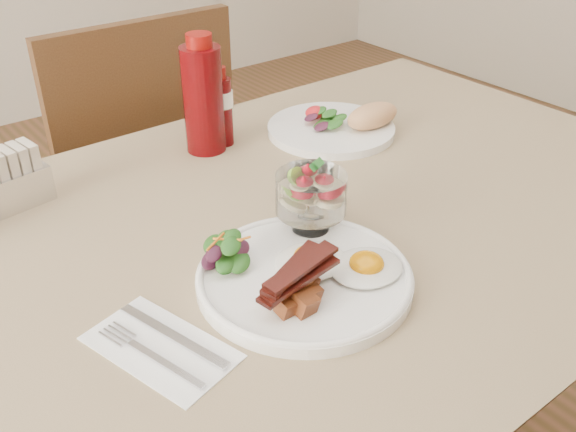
% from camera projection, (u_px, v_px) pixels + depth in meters
% --- Properties ---
extents(table, '(1.33, 0.88, 0.75)m').
position_uv_depth(table, '(311.00, 260.00, 1.03)').
color(table, '#513319').
rests_on(table, ground).
extents(chair_far, '(0.42, 0.42, 0.93)m').
position_uv_depth(chair_far, '(135.00, 180.00, 1.55)').
color(chair_far, '#513319').
rests_on(chair_far, ground).
extents(main_plate, '(0.28, 0.28, 0.02)m').
position_uv_depth(main_plate, '(304.00, 278.00, 0.83)').
color(main_plate, white).
rests_on(main_plate, table).
extents(fried_eggs, '(0.16, 0.16, 0.03)m').
position_uv_depth(fried_eggs, '(338.00, 263.00, 0.83)').
color(fried_eggs, silver).
rests_on(fried_eggs, main_plate).
extents(bacon_potato_pile, '(0.12, 0.07, 0.05)m').
position_uv_depth(bacon_potato_pile, '(297.00, 285.00, 0.76)').
color(bacon_potato_pile, maroon).
rests_on(bacon_potato_pile, main_plate).
extents(side_salad, '(0.07, 0.07, 0.04)m').
position_uv_depth(side_salad, '(227.00, 253.00, 0.83)').
color(side_salad, '#184813').
rests_on(side_salad, main_plate).
extents(fruit_cup, '(0.10, 0.10, 0.10)m').
position_uv_depth(fruit_cup, '(311.00, 194.00, 0.89)').
color(fruit_cup, white).
rests_on(fruit_cup, main_plate).
extents(second_plate, '(0.25, 0.24, 0.06)m').
position_uv_depth(second_plate, '(341.00, 125.00, 1.23)').
color(second_plate, white).
rests_on(second_plate, table).
extents(ketchup_bottle, '(0.08, 0.08, 0.21)m').
position_uv_depth(ketchup_bottle, '(203.00, 98.00, 1.12)').
color(ketchup_bottle, '#4E0407').
rests_on(ketchup_bottle, table).
extents(hot_sauce_bottle, '(0.05, 0.05, 0.15)m').
position_uv_depth(hot_sauce_bottle, '(222.00, 108.00, 1.16)').
color(hot_sauce_bottle, '#4E0407').
rests_on(hot_sauce_bottle, table).
extents(sugar_caddy, '(0.11, 0.07, 0.09)m').
position_uv_depth(sugar_caddy, '(13.00, 181.00, 0.98)').
color(sugar_caddy, silver).
rests_on(sugar_caddy, table).
extents(napkin_cutlery, '(0.14, 0.20, 0.01)m').
position_uv_depth(napkin_cutlery, '(162.00, 346.00, 0.73)').
color(napkin_cutlery, white).
rests_on(napkin_cutlery, table).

